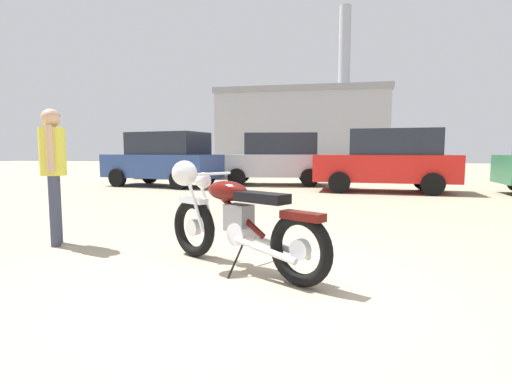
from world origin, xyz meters
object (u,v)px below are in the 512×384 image
(red_hatchback_near, at_px, (387,160))
(white_estate_far, at_px, (181,159))
(bystander, at_px, (53,162))
(dark_sedan_left, at_px, (164,159))
(vintage_motorcycle, at_px, (234,219))
(silver_sedan_mid, at_px, (276,158))

(red_hatchback_near, bearing_deg, white_estate_far, -25.78)
(bystander, relative_size, red_hatchback_near, 0.42)
(bystander, bearing_deg, dark_sedan_left, 74.53)
(red_hatchback_near, bearing_deg, vintage_motorcycle, 77.18)
(white_estate_far, distance_m, dark_sedan_left, 4.26)
(silver_sedan_mid, relative_size, dark_sedan_left, 0.99)
(silver_sedan_mid, distance_m, dark_sedan_left, 3.80)
(vintage_motorcycle, xyz_separation_m, white_estate_far, (-5.91, 12.70, 0.34))
(red_hatchback_near, relative_size, silver_sedan_mid, 0.97)
(bystander, bearing_deg, white_estate_far, 74.37)
(silver_sedan_mid, bearing_deg, dark_sedan_left, 13.61)
(vintage_motorcycle, height_order, dark_sedan_left, dark_sedan_left)
(silver_sedan_mid, bearing_deg, vintage_motorcycle, 88.67)
(bystander, height_order, dark_sedan_left, dark_sedan_left)
(vintage_motorcycle, distance_m, silver_sedan_mid, 10.11)
(vintage_motorcycle, bearing_deg, silver_sedan_mid, -52.44)
(red_hatchback_near, distance_m, dark_sedan_left, 7.05)
(silver_sedan_mid, height_order, dark_sedan_left, same)
(bystander, distance_m, red_hatchback_near, 9.07)
(vintage_motorcycle, bearing_deg, white_estate_far, -34.52)
(white_estate_far, xyz_separation_m, dark_sedan_left, (1.15, -4.10, 0.08))
(white_estate_far, bearing_deg, red_hatchback_near, -33.65)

